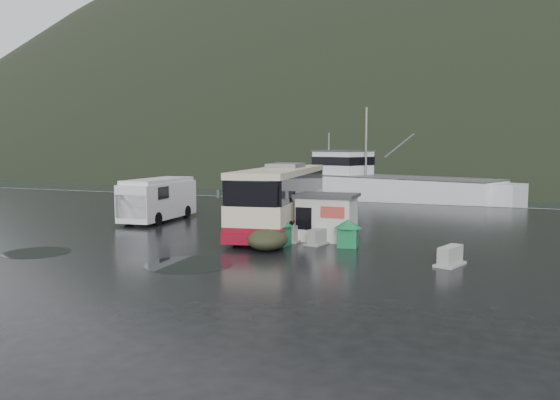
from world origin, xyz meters
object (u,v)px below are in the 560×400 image
at_px(ticket_kiosk, 327,240).
at_px(fishing_trawler, 390,195).
at_px(waste_bin_left, 278,245).
at_px(jersey_barrier_c, 450,265).
at_px(waste_bin_right, 348,247).
at_px(jersey_barrier_b, 318,244).
at_px(dome_tent, 268,250).
at_px(white_van, 159,221).
at_px(coach_bus, 282,229).
at_px(jersey_barrier_a, 295,241).

bearing_deg(ticket_kiosk, fishing_trawler, 91.78).
relative_size(waste_bin_left, fishing_trawler, 0.06).
height_order(jersey_barrier_c, fishing_trawler, fishing_trawler).
xyz_separation_m(ticket_kiosk, jersey_barrier_c, (6.20, -3.76, 0.00)).
height_order(waste_bin_left, waste_bin_right, waste_bin_left).
height_order(jersey_barrier_b, jersey_barrier_c, jersey_barrier_c).
bearing_deg(dome_tent, jersey_barrier_b, 53.84).
bearing_deg(dome_tent, waste_bin_left, 90.05).
relative_size(white_van, dome_tent, 2.58).
height_order(coach_bus, jersey_barrier_a, coach_bus).
bearing_deg(fishing_trawler, jersey_barrier_c, -53.13).
bearing_deg(fishing_trawler, ticket_kiosk, -63.81).
bearing_deg(dome_tent, jersey_barrier_a, 84.45).
bearing_deg(white_van, ticket_kiosk, -18.50).
distance_m(ticket_kiosk, jersey_barrier_b, 1.29).
bearing_deg(jersey_barrier_b, ticket_kiosk, 90.45).
distance_m(coach_bus, fishing_trawler, 24.30).
relative_size(ticket_kiosk, fishing_trawler, 0.12).
bearing_deg(ticket_kiosk, jersey_barrier_c, -34.17).
height_order(white_van, waste_bin_right, white_van).
xyz_separation_m(white_van, jersey_barrier_c, (18.03, -6.50, 0.00)).
relative_size(waste_bin_right, jersey_barrier_b, 0.87).
height_order(ticket_kiosk, jersey_barrier_c, ticket_kiosk).
bearing_deg(coach_bus, ticket_kiosk, -45.98).
bearing_deg(white_van, jersey_barrier_b, -24.25).
relative_size(white_van, fishing_trawler, 0.26).
bearing_deg(ticket_kiosk, jersey_barrier_b, -92.50).
height_order(ticket_kiosk, jersey_barrier_a, ticket_kiosk).
bearing_deg(waste_bin_left, jersey_barrier_b, 32.19).
xyz_separation_m(jersey_barrier_b, fishing_trawler, (-2.23, 28.06, 0.00)).
bearing_deg(waste_bin_left, ticket_kiosk, 54.96).
relative_size(coach_bus, fishing_trawler, 0.53).
height_order(waste_bin_left, jersey_barrier_c, waste_bin_left).
height_order(coach_bus, fishing_trawler, fishing_trawler).
xyz_separation_m(jersey_barrier_a, jersey_barrier_c, (7.56, -2.95, 0.00)).
xyz_separation_m(dome_tent, jersey_barrier_b, (1.63, 2.24, 0.00)).
xyz_separation_m(ticket_kiosk, jersey_barrier_a, (-1.36, -0.81, 0.00)).
bearing_deg(fishing_trawler, waste_bin_right, -61.09).
distance_m(white_van, jersey_barrier_a, 11.05).
height_order(coach_bus, dome_tent, coach_bus).
xyz_separation_m(coach_bus, jersey_barrier_c, (9.63, -6.26, 0.00)).
relative_size(dome_tent, jersey_barrier_a, 1.53).
bearing_deg(white_van, fishing_trawler, 62.77).
height_order(coach_bus, jersey_barrier_b, coach_bus).
distance_m(dome_tent, ticket_kiosk, 3.88).
bearing_deg(jersey_barrier_c, coach_bus, 146.94).
xyz_separation_m(waste_bin_left, ticket_kiosk, (1.62, 2.32, 0.00)).
xyz_separation_m(coach_bus, white_van, (-8.40, 0.24, 0.00)).
xyz_separation_m(waste_bin_left, waste_bin_right, (3.10, 0.86, 0.00)).
xyz_separation_m(white_van, ticket_kiosk, (11.83, -2.74, 0.00)).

